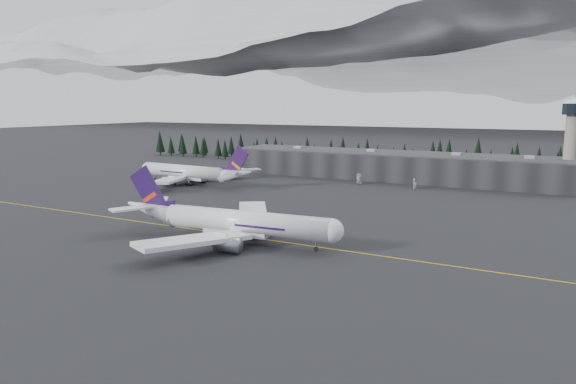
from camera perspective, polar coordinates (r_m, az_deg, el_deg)
The scene contains 10 objects.
ground at distance 139.76m, azimuth -3.89°, elevation -4.85°, with size 1400.00×1400.00×0.00m, color black.
taxiline at distance 138.12m, azimuth -4.33°, elevation -5.03°, with size 400.00×0.40×0.02m, color gold.
terminal at distance 251.75m, azimuth 11.38°, elevation 2.92°, with size 160.00×30.00×12.60m.
control_tower at distance 242.78m, azimuth 29.01°, elevation 5.72°, with size 10.00×10.00×37.70m.
treeline at distance 287.06m, azimuth 13.55°, elevation 3.89°, with size 360.00×20.00×15.00m, color black.
mountain_ridge at distance 1117.37m, azimuth 24.69°, elevation 6.98°, with size 4400.00×900.00×420.00m, color white, non-canonical shape.
jet_main at distance 133.91m, azimuth -6.73°, elevation -3.22°, with size 63.56×58.46×18.70m.
jet_parked at distance 231.98m, azimuth -10.49°, elevation 2.13°, with size 63.17×58.19×18.57m.
gse_vehicle_a at distance 231.33m, azimuth 7.91°, elevation 1.04°, with size 2.25×4.88×1.36m, color #BCBCBE.
gse_vehicle_b at distance 222.40m, azimuth 13.89°, elevation 0.53°, with size 1.84×4.58×1.56m, color silver.
Camera 1 is at (72.14, -114.49, 34.94)m, focal length 32.00 mm.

